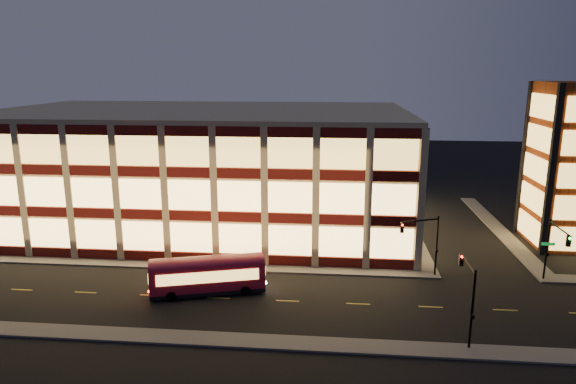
# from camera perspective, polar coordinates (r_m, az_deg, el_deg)

# --- Properties ---
(ground) EXTENTS (200.00, 200.00, 0.00)m
(ground) POSITION_cam_1_polar(r_m,az_deg,el_deg) (51.96, -10.57, -8.54)
(ground) COLOR black
(ground) RESTS_ON ground
(sidewalk_office_south) EXTENTS (54.00, 2.00, 0.15)m
(sidewalk_office_south) POSITION_cam_1_polar(r_m,az_deg,el_deg) (53.69, -13.39, -7.86)
(sidewalk_office_south) COLOR #514F4C
(sidewalk_office_south) RESTS_ON ground
(sidewalk_office_east) EXTENTS (2.00, 30.00, 0.15)m
(sidewalk_office_east) POSITION_cam_1_polar(r_m,az_deg,el_deg) (66.69, 13.11, -3.63)
(sidewalk_office_east) COLOR #514F4C
(sidewalk_office_east) RESTS_ON ground
(sidewalk_tower_west) EXTENTS (2.00, 30.00, 0.15)m
(sidewalk_tower_west) POSITION_cam_1_polar(r_m,az_deg,el_deg) (69.06, 22.20, -3.71)
(sidewalk_tower_west) COLOR #514F4C
(sidewalk_tower_west) RESTS_ON ground
(sidewalk_near) EXTENTS (100.00, 2.00, 0.15)m
(sidewalk_near) POSITION_cam_1_polar(r_m,az_deg,el_deg) (40.79, -15.71, -15.12)
(sidewalk_near) COLOR #514F4C
(sidewalk_near) RESTS_ON ground
(office_building) EXTENTS (50.45, 30.45, 14.50)m
(office_building) POSITION_cam_1_polar(r_m,az_deg,el_deg) (66.43, -9.29, 2.85)
(office_building) COLOR tan
(office_building) RESTS_ON ground
(stair_tower) EXTENTS (8.60, 8.60, 18.00)m
(stair_tower) POSITION_cam_1_polar(r_m,az_deg,el_deg) (64.57, 29.22, 2.58)
(stair_tower) COLOR #8C3814
(stair_tower) RESTS_ON ground
(traffic_signal_far) EXTENTS (3.79, 1.87, 6.00)m
(traffic_signal_far) POSITION_cam_1_polar(r_m,az_deg,el_deg) (49.57, 14.91, -4.80)
(traffic_signal_far) COLOR black
(traffic_signal_far) RESTS_ON ground
(traffic_signal_right) EXTENTS (1.20, 4.37, 6.00)m
(traffic_signal_right) POSITION_cam_1_polar(r_m,az_deg,el_deg) (51.90, 27.50, -5.09)
(traffic_signal_right) COLOR black
(traffic_signal_right) RESTS_ON ground
(traffic_signal_near) EXTENTS (0.32, 4.45, 6.00)m
(traffic_signal_near) POSITION_cam_1_polar(r_m,az_deg,el_deg) (39.49, 19.40, -9.86)
(traffic_signal_near) COLOR black
(traffic_signal_near) RESTS_ON ground
(trolley_bus) EXTENTS (10.19, 5.15, 3.35)m
(trolley_bus) POSITION_cam_1_polar(r_m,az_deg,el_deg) (46.08, -8.92, -8.89)
(trolley_bus) COLOR maroon
(trolley_bus) RESTS_ON ground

